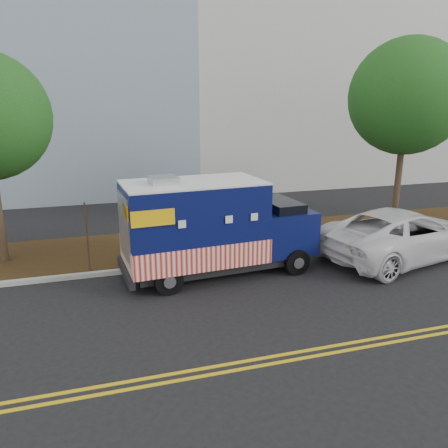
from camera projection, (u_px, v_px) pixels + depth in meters
name	position (u px, v px, depth m)	size (l,w,h in m)	color
ground	(229.00, 279.00, 13.77)	(120.00, 120.00, 0.00)	black
curb	(217.00, 261.00, 15.04)	(120.00, 0.18, 0.15)	#9E9E99
mulch_strip	(203.00, 243.00, 16.97)	(120.00, 4.00, 0.15)	black
centerline_near	(289.00, 354.00, 9.66)	(120.00, 0.10, 0.01)	gold
centerline_far	(294.00, 360.00, 9.43)	(120.00, 0.10, 0.01)	gold
tree_c	(407.00, 97.00, 17.02)	(4.49, 4.49, 7.81)	#38281C
sign_post	(88.00, 240.00, 13.72)	(0.06, 0.06, 2.40)	#473828
food_truck	(210.00, 230.00, 13.77)	(6.38, 2.81, 3.27)	black
white_car	(403.00, 234.00, 15.39)	(2.93, 6.35, 1.76)	white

